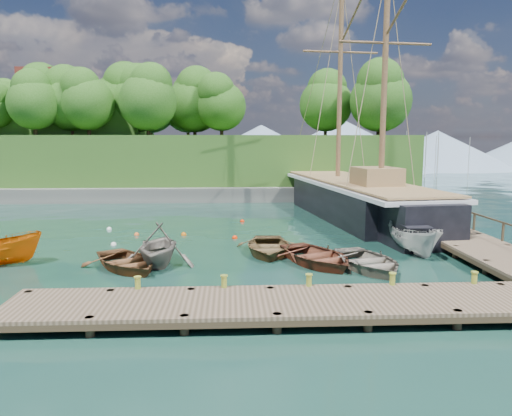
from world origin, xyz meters
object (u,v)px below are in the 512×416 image
(rowboat_1, at_px, (159,265))
(cabin_boat_white, at_px, (414,253))
(schooner, at_px, (356,202))
(rowboat_0, at_px, (127,269))
(rowboat_3, at_px, (368,269))
(rowboat_2, at_px, (316,264))
(rowboat_4, at_px, (268,253))

(rowboat_1, relative_size, cabin_boat_white, 0.87)
(cabin_boat_white, distance_m, schooner, 11.09)
(rowboat_1, distance_m, schooner, 17.76)
(rowboat_0, xyz_separation_m, rowboat_3, (10.74, -0.63, 0.00))
(rowboat_2, bearing_deg, schooner, 45.84)
(schooner, bearing_deg, rowboat_4, -131.33)
(rowboat_2, height_order, rowboat_4, rowboat_2)
(schooner, bearing_deg, rowboat_1, -141.57)
(rowboat_1, xyz_separation_m, rowboat_4, (5.18, 2.03, 0.00))
(rowboat_1, bearing_deg, rowboat_4, 23.48)
(rowboat_0, height_order, rowboat_2, rowboat_2)
(rowboat_0, bearing_deg, rowboat_1, -8.87)
(rowboat_2, relative_size, cabin_boat_white, 1.07)
(rowboat_0, height_order, rowboat_4, rowboat_4)
(rowboat_4, bearing_deg, rowboat_3, -34.35)
(rowboat_0, bearing_deg, schooner, 10.27)
(rowboat_3, bearing_deg, schooner, 65.42)
(rowboat_1, bearing_deg, rowboat_0, -152.96)
(rowboat_0, height_order, rowboat_3, rowboat_3)
(rowboat_4, bearing_deg, schooner, 59.23)
(cabin_boat_white, xyz_separation_m, schooner, (-0.17, 11.03, 1.16))
(rowboat_0, relative_size, rowboat_4, 0.97)
(rowboat_0, height_order, rowboat_1, rowboat_1)
(rowboat_1, bearing_deg, schooner, 47.73)
(rowboat_4, distance_m, schooner, 12.90)
(rowboat_1, height_order, cabin_boat_white, rowboat_1)
(rowboat_2, xyz_separation_m, cabin_boat_white, (5.29, 1.86, 0.00))
(rowboat_1, height_order, rowboat_3, rowboat_1)
(rowboat_0, distance_m, rowboat_3, 10.76)
(rowboat_4, relative_size, schooner, 0.16)
(rowboat_1, bearing_deg, rowboat_3, -5.41)
(rowboat_2, relative_size, schooner, 0.17)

